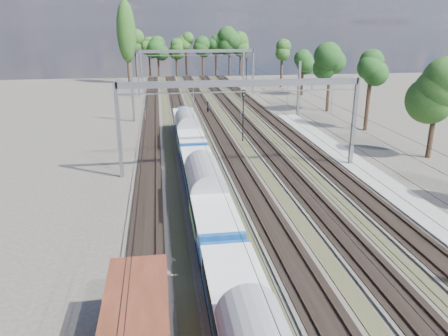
{
  "coord_description": "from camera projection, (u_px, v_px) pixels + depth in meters",
  "views": [
    {
      "loc": [
        -7.66,
        -10.4,
        14.11
      ],
      "look_at": [
        -2.68,
        22.98,
        2.8
      ],
      "focal_mm": 35.0,
      "sensor_mm": 36.0,
      "label": 1
    }
  ],
  "objects": [
    {
      "name": "platform",
      "position": [
        407.0,
        202.0,
        35.7
      ],
      "size": [
        3.0,
        70.0,
        0.3
      ],
      "primitive_type": "cube",
      "color": "gray",
      "rests_on": "ground"
    },
    {
      "name": "catenary",
      "position": [
        214.0,
        78.0,
        62.73
      ],
      "size": [
        25.65,
        130.0,
        9.0
      ],
      "color": "gray",
      "rests_on": "ground"
    },
    {
      "name": "emu_train",
      "position": [
        206.0,
        186.0,
        32.86
      ],
      "size": [
        2.76,
        58.51,
        4.04
      ],
      "color": "black",
      "rests_on": "ground"
    },
    {
      "name": "worker",
      "position": [
        208.0,
        107.0,
        70.63
      ],
      "size": [
        0.54,
        0.77,
        1.99
      ],
      "primitive_type": "imported",
      "rotation": [
        0.0,
        0.0,
        1.48
      ],
      "color": "black",
      "rests_on": "ground"
    },
    {
      "name": "poplar",
      "position": [
        126.0,
        32.0,
        101.41
      ],
      "size": [
        4.4,
        4.4,
        19.04
      ],
      "color": "black",
      "rests_on": "ground"
    },
    {
      "name": "signal_near",
      "position": [
        243.0,
        109.0,
        53.09
      ],
      "size": [
        0.46,
        0.43,
        6.36
      ],
      "rotation": [
        0.0,
        0.0,
        0.43
      ],
      "color": "black",
      "rests_on": "ground"
    },
    {
      "name": "track_bed",
      "position": [
        219.0,
        134.0,
        57.48
      ],
      "size": [
        21.0,
        130.0,
        0.34
      ],
      "color": "#47423A",
      "rests_on": "ground"
    },
    {
      "name": "signal_far",
      "position": [
        246.0,
        68.0,
        100.1
      ],
      "size": [
        0.46,
        0.42,
        6.48
      ],
      "rotation": [
        0.0,
        0.0,
        -0.32
      ],
      "color": "black",
      "rests_on": "ground"
    },
    {
      "name": "tree_belt",
      "position": [
        212.0,
        47.0,
        102.07
      ],
      "size": [
        38.51,
        101.2,
        12.17
      ],
      "color": "black",
      "rests_on": "ground"
    }
  ]
}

